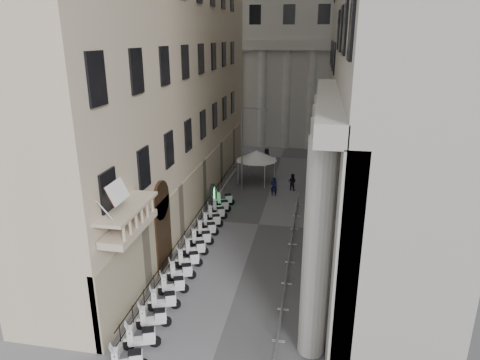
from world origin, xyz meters
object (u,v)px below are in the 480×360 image
Objects in this scene: info_kiosk at (212,197)px; pedestrian_b at (292,182)px; street_lamp at (245,142)px; pedestrian_a at (274,187)px; security_tent at (254,154)px.

info_kiosk reaches higher than pedestrian_b.
street_lamp is 4.72m from pedestrian_a.
street_lamp reaches higher than info_kiosk.
pedestrian_a is at bearing 71.59° from pedestrian_b.
security_tent is 4.93m from pedestrian_a.
security_tent is 0.50× the size of street_lamp.
pedestrian_a is (4.66, 4.03, -0.17)m from info_kiosk.
security_tent is at bearing 104.43° from street_lamp.
pedestrian_a is 1.08× the size of pedestrian_b.
street_lamp is 4.91× the size of pedestrian_b.
security_tent is 1.92× the size of info_kiosk.
pedestrian_a is (2.77, -0.63, -3.78)m from street_lamp.
street_lamp reaches higher than pedestrian_a.
street_lamp is 5.87m from pedestrian_b.
pedestrian_a is 2.34m from pedestrian_b.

